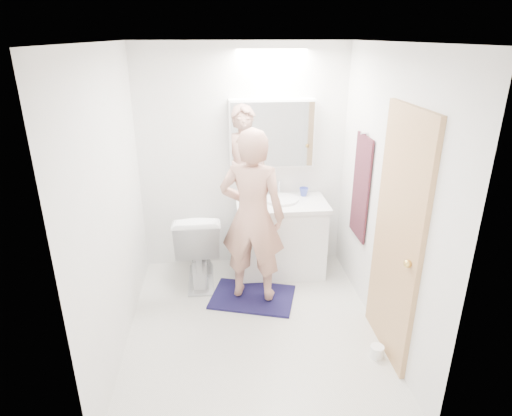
{
  "coord_description": "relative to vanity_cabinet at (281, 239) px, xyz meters",
  "views": [
    {
      "loc": [
        -0.27,
        -3.21,
        2.45
      ],
      "look_at": [
        0.05,
        0.25,
        1.05
      ],
      "focal_mm": 30.34,
      "sensor_mm": 36.0,
      "label": 1
    }
  ],
  "objects": [
    {
      "name": "floor",
      "position": [
        -0.39,
        -0.96,
        -0.39
      ],
      "size": [
        2.5,
        2.5,
        0.0
      ],
      "primitive_type": "plane",
      "color": "silver",
      "rests_on": "ground"
    },
    {
      "name": "ceiling",
      "position": [
        -0.39,
        -0.96,
        2.01
      ],
      "size": [
        2.5,
        2.5,
        0.0
      ],
      "primitive_type": "plane",
      "rotation": [
        3.14,
        0.0,
        0.0
      ],
      "color": "white",
      "rests_on": "floor"
    },
    {
      "name": "wall_back",
      "position": [
        -0.39,
        0.29,
        0.81
      ],
      "size": [
        2.5,
        0.0,
        2.5
      ],
      "primitive_type": "plane",
      "rotation": [
        1.57,
        0.0,
        0.0
      ],
      "color": "white",
      "rests_on": "floor"
    },
    {
      "name": "wall_front",
      "position": [
        -0.39,
        -2.21,
        0.81
      ],
      "size": [
        2.5,
        0.0,
        2.5
      ],
      "primitive_type": "plane",
      "rotation": [
        -1.57,
        0.0,
        0.0
      ],
      "color": "white",
      "rests_on": "floor"
    },
    {
      "name": "wall_left",
      "position": [
        -1.49,
        -0.96,
        0.81
      ],
      "size": [
        0.0,
        2.5,
        2.5
      ],
      "primitive_type": "plane",
      "rotation": [
        1.57,
        0.0,
        1.57
      ],
      "color": "white",
      "rests_on": "floor"
    },
    {
      "name": "wall_right",
      "position": [
        0.71,
        -0.96,
        0.81
      ],
      "size": [
        0.0,
        2.5,
        2.5
      ],
      "primitive_type": "plane",
      "rotation": [
        1.57,
        0.0,
        -1.57
      ],
      "color": "white",
      "rests_on": "floor"
    },
    {
      "name": "vanity_cabinet",
      "position": [
        0.0,
        0.0,
        0.0
      ],
      "size": [
        0.9,
        0.55,
        0.78
      ],
      "primitive_type": "cube",
      "color": "white",
      "rests_on": "floor"
    },
    {
      "name": "countertop",
      "position": [
        0.0,
        -0.0,
        0.41
      ],
      "size": [
        0.95,
        0.58,
        0.04
      ],
      "primitive_type": "cube",
      "color": "white",
      "rests_on": "vanity_cabinet"
    },
    {
      "name": "sink_basin",
      "position": [
        0.0,
        0.03,
        0.45
      ],
      "size": [
        0.36,
        0.36,
        0.03
      ],
      "primitive_type": "cylinder",
      "color": "white",
      "rests_on": "countertop"
    },
    {
      "name": "faucet",
      "position": [
        0.0,
        0.22,
        0.51
      ],
      "size": [
        0.02,
        0.02,
        0.16
      ],
      "primitive_type": "cylinder",
      "color": "silver",
      "rests_on": "countertop"
    },
    {
      "name": "medicine_cabinet",
      "position": [
        -0.09,
        0.21,
        1.11
      ],
      "size": [
        0.88,
        0.14,
        0.7
      ],
      "primitive_type": "cube",
      "color": "white",
      "rests_on": "wall_back"
    },
    {
      "name": "mirror_panel",
      "position": [
        -0.09,
        0.13,
        1.11
      ],
      "size": [
        0.84,
        0.01,
        0.66
      ],
      "primitive_type": "cube",
      "color": "silver",
      "rests_on": "medicine_cabinet"
    },
    {
      "name": "toilet",
      "position": [
        -0.88,
        -0.11,
        0.02
      ],
      "size": [
        0.47,
        0.81,
        0.82
      ],
      "primitive_type": "imported",
      "rotation": [
        0.0,
        0.0,
        3.15
      ],
      "color": "white",
      "rests_on": "floor"
    },
    {
      "name": "bath_rug",
      "position": [
        -0.35,
        -0.52,
        -0.38
      ],
      "size": [
        0.92,
        0.75,
        0.02
      ],
      "primitive_type": "cube",
      "rotation": [
        0.0,
        0.0,
        -0.28
      ],
      "color": "#151239",
      "rests_on": "floor"
    },
    {
      "name": "person",
      "position": [
        -0.35,
        -0.52,
        0.49
      ],
      "size": [
        0.7,
        0.55,
        1.67
      ],
      "primitive_type": "imported",
      "rotation": [
        0.0,
        0.0,
        2.86
      ],
      "color": "tan",
      "rests_on": "bath_rug"
    },
    {
      "name": "door",
      "position": [
        0.69,
        -1.31,
        0.61
      ],
      "size": [
        0.04,
        0.8,
        2.0
      ],
      "primitive_type": "cube",
      "color": "tan",
      "rests_on": "wall_right"
    },
    {
      "name": "door_knob",
      "position": [
        0.65,
        -1.61,
        0.56
      ],
      "size": [
        0.06,
        0.06,
        0.06
      ],
      "primitive_type": "sphere",
      "color": "gold",
      "rests_on": "door"
    },
    {
      "name": "towel",
      "position": [
        0.69,
        -0.41,
        0.71
      ],
      "size": [
        0.02,
        0.42,
        1.0
      ],
      "primitive_type": "cube",
      "color": "black",
      "rests_on": "wall_right"
    },
    {
      "name": "towel_hook",
      "position": [
        0.68,
        -0.41,
        1.23
      ],
      "size": [
        0.07,
        0.02,
        0.02
      ],
      "primitive_type": "cylinder",
      "rotation": [
        0.0,
        1.57,
        0.0
      ],
      "color": "silver",
      "rests_on": "wall_right"
    },
    {
      "name": "soap_bottle_a",
      "position": [
        -0.28,
        0.15,
        0.53
      ],
      "size": [
        0.1,
        0.1,
        0.2
      ],
      "primitive_type": "imported",
      "rotation": [
        0.0,
        0.0,
        0.29
      ],
      "color": "#C4B77F",
      "rests_on": "countertop"
    },
    {
      "name": "soap_bottle_b",
      "position": [
        -0.21,
        0.18,
        0.51
      ],
      "size": [
        0.09,
        0.09,
        0.17
      ],
      "primitive_type": "imported",
      "rotation": [
        0.0,
        0.0,
        -0.28
      ],
      "color": "#5F97CC",
      "rests_on": "countertop"
    },
    {
      "name": "toothbrush_cup",
      "position": [
        0.26,
        0.16,
        0.48
      ],
      "size": [
        0.13,
        0.13,
        0.09
      ],
      "primitive_type": "imported",
      "rotation": [
        0.0,
        0.0,
        0.38
      ],
      "color": "#3E4EBB",
      "rests_on": "countertop"
    },
    {
      "name": "toilet_paper_roll",
      "position": [
        0.58,
        -1.45,
        -0.34
      ],
      "size": [
        0.11,
        0.11,
        0.1
      ],
      "primitive_type": "cylinder",
      "color": "white",
      "rests_on": "floor"
    }
  ]
}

